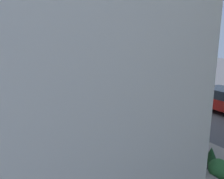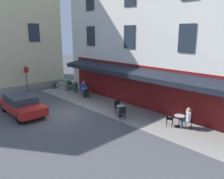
{
  "view_description": "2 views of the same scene",
  "coord_description": "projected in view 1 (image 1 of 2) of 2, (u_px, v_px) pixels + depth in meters",
  "views": [
    {
      "loc": [
        9.13,
        -9.49,
        4.04
      ],
      "look_at": [
        -1.83,
        -3.0,
        1.22
      ],
      "focal_mm": 37.01,
      "sensor_mm": 36.0,
      "label": 1
    },
    {
      "loc": [
        -13.43,
        7.87,
        5.57
      ],
      "look_at": [
        -1.49,
        -3.35,
        1.4
      ],
      "focal_mm": 36.4,
      "sensor_mm": 36.0,
      "label": 2
    }
  ],
  "objects": [
    {
      "name": "cafe_table_mid_terrace",
      "position": [
        69.0,
        87.0,
        17.14
      ],
      "size": [
        0.6,
        0.6,
        0.75
      ],
      "color": "black",
      "rests_on": "ground_plane"
    },
    {
      "name": "cafe_chair_black_under_awning",
      "position": [
        108.0,
        93.0,
        15.25
      ],
      "size": [
        0.56,
        0.56,
        0.91
      ],
      "color": "black",
      "rests_on": "ground_plane"
    },
    {
      "name": "cafe_chair_black_by_window",
      "position": [
        108.0,
        97.0,
        14.03
      ],
      "size": [
        0.53,
        0.53,
        0.91
      ],
      "color": "black",
      "rests_on": "ground_plane"
    },
    {
      "name": "cafe_chair_black_kerbside",
      "position": [
        155.0,
        132.0,
        8.84
      ],
      "size": [
        0.52,
        0.52,
        0.91
      ],
      "color": "black",
      "rests_on": "ground_plane"
    },
    {
      "name": "seated_companion_in_white",
      "position": [
        64.0,
        84.0,
        17.31
      ],
      "size": [
        0.63,
        0.61,
        1.3
      ],
      "color": "navy",
      "rests_on": "ground_plane"
    },
    {
      "name": "ground_plane",
      "position": [
        173.0,
        110.0,
        13.26
      ],
      "size": [
        70.0,
        70.0,
        0.0
      ],
      "primitive_type": "plane",
      "color": "#4C4C51"
    },
    {
      "name": "potted_plant_under_sign",
      "position": [
        210.0,
        161.0,
        6.94
      ],
      "size": [
        0.42,
        0.42,
        0.89
      ],
      "color": "#4C4C51",
      "rests_on": "ground_plane"
    },
    {
      "name": "potted_plant_mid_terrace",
      "position": [
        218.0,
        174.0,
        6.14
      ],
      "size": [
        0.54,
        0.54,
        0.93
      ],
      "color": "#4C4C51",
      "rests_on": "ground_plane"
    },
    {
      "name": "cafe_chair_black_corner_left",
      "position": [
        62.0,
        86.0,
        17.45
      ],
      "size": [
        0.54,
        0.54,
        0.91
      ],
      "color": "black",
      "rests_on": "ground_plane"
    },
    {
      "name": "cafe_table_streetside",
      "position": [
        107.0,
        96.0,
        14.65
      ],
      "size": [
        0.6,
        0.6,
        0.75
      ],
      "color": "black",
      "rests_on": "ground_plane"
    },
    {
      "name": "seated_patron_in_blue",
      "position": [
        153.0,
        126.0,
        9.02
      ],
      "size": [
        0.65,
        0.65,
        1.34
      ],
      "color": "navy",
      "rests_on": "ground_plane"
    },
    {
      "name": "sidewalk_cafe_terrace",
      "position": [
        95.0,
        105.0,
        14.3
      ],
      "size": [
        20.5,
        3.2,
        0.01
      ],
      "primitive_type": "cube",
      "color": "gray",
      "rests_on": "ground_plane"
    },
    {
      "name": "cafe_chair_black_corner_right",
      "position": [
        146.0,
        120.0,
        10.06
      ],
      "size": [
        0.52,
        0.52,
        0.91
      ],
      "color": "black",
      "rests_on": "ground_plane"
    },
    {
      "name": "cafe_table_near_entrance",
      "position": [
        150.0,
        127.0,
        9.47
      ],
      "size": [
        0.6,
        0.6,
        0.75
      ],
      "color": "black",
      "rests_on": "ground_plane"
    },
    {
      "name": "potted_plant_entrance_right",
      "position": [
        181.0,
        146.0,
        7.72
      ],
      "size": [
        0.37,
        0.37,
        1.08
      ],
      "color": "#4C4C51",
      "rests_on": "ground_plane"
    },
    {
      "name": "cafe_chair_black_facing_street",
      "position": [
        75.0,
        88.0,
        16.78
      ],
      "size": [
        0.53,
        0.53,
        0.91
      ],
      "color": "black",
      "rests_on": "ground_plane"
    }
  ]
}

